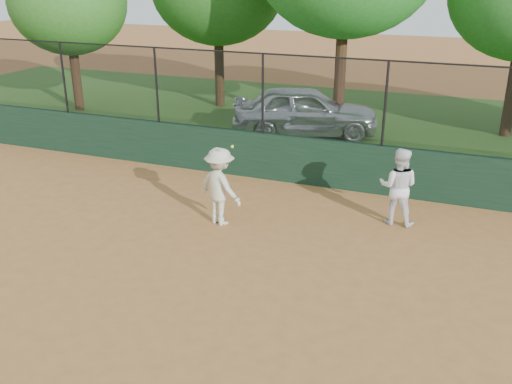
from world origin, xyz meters
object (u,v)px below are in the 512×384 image
(parked_car, at_px, (305,111))
(player_second, at_px, (398,187))
(player_main, at_px, (220,187))
(tree_0, at_px, (68,2))

(parked_car, xyz_separation_m, player_second, (3.79, -5.86, 0.05))
(player_second, distance_m, player_main, 3.74)
(player_second, xyz_separation_m, tree_0, (-12.79, 6.05, 3.07))
(player_second, bearing_deg, tree_0, -26.09)
(player_main, distance_m, tree_0, 12.28)
(parked_car, bearing_deg, player_second, -166.14)
(parked_car, relative_size, tree_0, 0.80)
(player_main, bearing_deg, tree_0, 141.43)
(parked_car, height_order, player_main, player_main)
(player_main, height_order, tree_0, tree_0)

